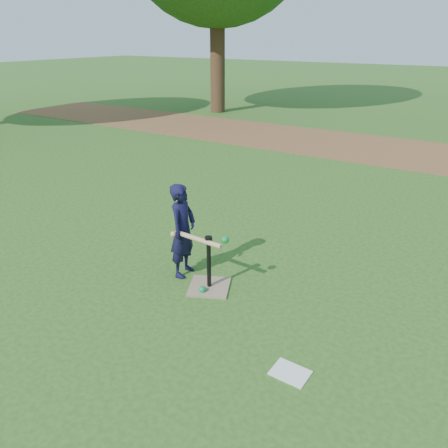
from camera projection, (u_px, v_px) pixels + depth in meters
The scene contains 7 objects.
ground at pixel (174, 285), 4.82m from camera, with size 80.00×80.00×0.00m, color #285116.
dirt_strip at pixel (367, 148), 10.60m from camera, with size 24.00×3.00×0.01m, color brown.
child at pixel (183, 231), 4.84m from camera, with size 0.40×0.26×1.09m, color black.
wiffle_ball_ground at pixel (202, 290), 4.66m from camera, with size 0.08×0.08×0.08m, color #0C8539.
clipboard at pixel (290, 373), 3.57m from camera, with size 0.30×0.23×0.01m, color white.
batting_tee at pixel (209, 279), 4.73m from camera, with size 0.57×0.57×0.61m.
swing_action at pixel (201, 239), 4.58m from camera, with size 0.67×0.19×0.11m.
Camera 1 is at (2.70, -3.19, 2.55)m, focal length 35.00 mm.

